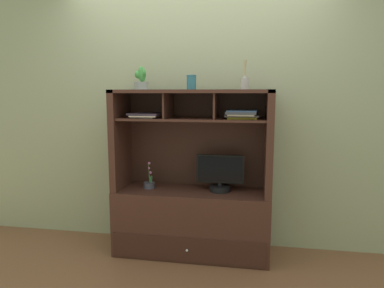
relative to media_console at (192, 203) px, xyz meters
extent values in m
cube|color=brown|center=(0.00, -0.01, -0.49)|extent=(6.00, 6.00, 0.02)
cube|color=#A4AD89|center=(0.00, 0.26, 0.92)|extent=(6.00, 0.02, 2.80)
cube|color=#46271E|center=(0.00, -0.01, -0.18)|extent=(1.42, 0.48, 0.60)
cube|color=#3A2019|center=(0.00, -0.25, -0.35)|extent=(1.36, 0.01, 0.22)
sphere|color=silver|center=(0.00, -0.27, -0.35)|extent=(0.02, 0.02, 0.02)
cube|color=#46271E|center=(-0.68, -0.01, 0.58)|extent=(0.06, 0.45, 0.92)
cube|color=#46271E|center=(0.68, -0.01, 0.58)|extent=(0.06, 0.45, 0.92)
cube|color=#3A2019|center=(0.00, 0.21, 0.57)|extent=(1.36, 0.02, 0.89)
cube|color=#46271E|center=(0.00, -0.01, 1.03)|extent=(1.42, 0.45, 0.03)
cube|color=#46271E|center=(0.00, -0.01, 0.78)|extent=(1.30, 0.41, 0.02)
cube|color=#46271E|center=(-0.22, -0.01, 0.90)|extent=(0.02, 0.38, 0.22)
cube|color=#46271E|center=(0.22, -0.01, 0.90)|extent=(0.02, 0.38, 0.22)
cylinder|color=black|center=(0.26, 0.01, 0.15)|extent=(0.19, 0.19, 0.05)
cylinder|color=black|center=(0.26, 0.01, 0.19)|extent=(0.04, 0.04, 0.03)
cube|color=black|center=(0.26, 0.01, 0.33)|extent=(0.43, 0.03, 0.26)
cube|color=black|center=(0.26, -0.01, 0.33)|extent=(0.40, 0.00, 0.23)
cylinder|color=#494658|center=(-0.41, 0.00, 0.15)|extent=(0.10, 0.10, 0.05)
cylinder|color=#494658|center=(-0.41, 0.00, 0.13)|extent=(0.12, 0.12, 0.01)
cylinder|color=#4C6B38|center=(-0.41, 0.00, 0.27)|extent=(0.02, 0.01, 0.19)
sphere|color=#C772B9|center=(-0.40, 0.01, 0.27)|extent=(0.03, 0.03, 0.03)
sphere|color=#C772B9|center=(-0.41, 0.00, 0.32)|extent=(0.02, 0.02, 0.02)
sphere|color=#C772B9|center=(-0.41, 0.00, 0.36)|extent=(0.03, 0.03, 0.03)
ellipsoid|color=#459456|center=(-0.40, -0.01, 0.21)|extent=(0.04, 0.05, 0.10)
ellipsoid|color=#459456|center=(-0.40, 0.01, 0.21)|extent=(0.05, 0.06, 0.08)
cube|color=gold|center=(0.44, -0.05, 0.80)|extent=(0.25, 0.20, 0.02)
cube|color=#6A5C5E|center=(0.44, -0.06, 0.82)|extent=(0.30, 0.22, 0.01)
cube|color=gray|center=(0.45, -0.05, 0.83)|extent=(0.25, 0.32, 0.01)
cube|color=#3D3F48|center=(0.45, -0.05, 0.84)|extent=(0.28, 0.31, 0.02)
cube|color=#344E77|center=(0.45, -0.06, 0.86)|extent=(0.27, 0.29, 0.01)
cube|color=slate|center=(-0.41, -0.06, 0.80)|extent=(0.23, 0.24, 0.01)
cube|color=beige|center=(-0.41, -0.06, 0.81)|extent=(0.25, 0.26, 0.01)
cube|color=#3D3143|center=(-0.41, -0.05, 0.82)|extent=(0.32, 0.27, 0.02)
cylinder|color=#B5AFB0|center=(0.46, -0.01, 1.09)|extent=(0.07, 0.07, 0.10)
cylinder|color=#B5AFB0|center=(0.46, -0.01, 1.15)|extent=(0.03, 0.03, 0.02)
cylinder|color=tan|center=(0.46, -0.01, 1.21)|extent=(0.00, 0.03, 0.16)
cylinder|color=tan|center=(0.46, 0.00, 1.21)|extent=(0.03, 0.02, 0.16)
cylinder|color=tan|center=(0.46, 0.00, 1.21)|extent=(0.02, 0.02, 0.16)
cylinder|color=tan|center=(0.46, -0.01, 1.21)|extent=(0.00, 0.02, 0.16)
cylinder|color=tan|center=(0.46, -0.01, 1.21)|extent=(0.03, 0.02, 0.15)
cylinder|color=tan|center=(0.46, -0.01, 1.21)|extent=(0.02, 0.01, 0.16)
cylinder|color=#919A98|center=(-0.46, -0.02, 1.08)|extent=(0.13, 0.13, 0.07)
cylinder|color=#919A98|center=(-0.46, -0.02, 1.04)|extent=(0.14, 0.14, 0.01)
ellipsoid|color=green|center=(-0.44, -0.02, 1.19)|extent=(0.04, 0.06, 0.07)
ellipsoid|color=green|center=(-0.46, 0.00, 1.18)|extent=(0.07, 0.07, 0.14)
ellipsoid|color=green|center=(-0.48, -0.01, 1.18)|extent=(0.05, 0.08, 0.07)
ellipsoid|color=green|center=(-0.48, -0.05, 1.17)|extent=(0.06, 0.06, 0.07)
ellipsoid|color=green|center=(-0.45, -0.05, 1.18)|extent=(0.04, 0.06, 0.13)
cylinder|color=#306D82|center=(0.00, -0.04, 1.10)|extent=(0.08, 0.08, 0.11)
torus|color=#306D82|center=(0.00, -0.04, 1.16)|extent=(0.09, 0.09, 0.01)
camera|label=1|loc=(0.53, -3.05, 1.01)|focal=32.33mm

